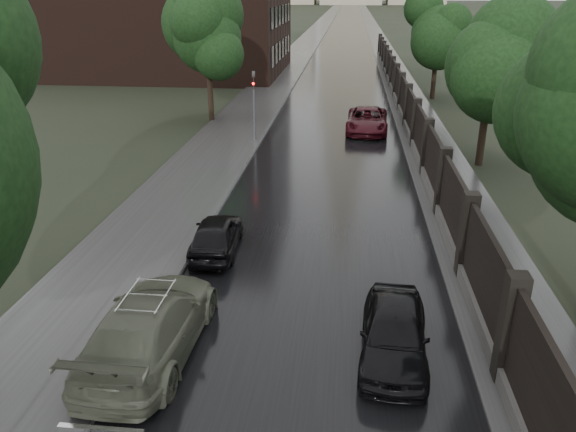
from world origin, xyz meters
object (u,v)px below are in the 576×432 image
at_px(tree_left_far, 207,39).
at_px(car_right_near, 394,333).
at_px(tree_right_c, 438,33).
at_px(traffic_light, 254,101).
at_px(hatchback_left, 216,235).
at_px(car_right_far, 367,120).
at_px(tree_right_b, 492,63).
at_px(volga_sedan, 150,325).

xyz_separation_m(tree_left_far, car_right_near, (10.21, -24.35, -4.58)).
xyz_separation_m(tree_right_c, car_right_near, (-5.29, -34.35, -4.28)).
height_order(tree_left_far, tree_right_c, tree_left_far).
distance_m(tree_left_far, traffic_light, 6.84).
bearing_deg(hatchback_left, tree_right_c, -113.56).
bearing_deg(tree_right_c, tree_left_far, -147.17).
bearing_deg(hatchback_left, car_right_near, 133.30).
bearing_deg(traffic_light, car_right_far, 27.06).
bearing_deg(car_right_near, tree_left_far, 116.61).
distance_m(tree_right_b, volga_sedan, 20.59).
xyz_separation_m(traffic_light, volga_sedan, (0.73, -19.85, -1.61)).
height_order(hatchback_left, car_right_near, car_right_near).
distance_m(tree_left_far, hatchback_left, 20.26).
bearing_deg(hatchback_left, tree_left_far, -79.43).
xyz_separation_m(tree_right_b, traffic_light, (-11.80, 2.99, -2.55)).
distance_m(tree_left_far, tree_right_c, 18.45).
bearing_deg(car_right_far, tree_left_far, 172.44).
distance_m(volga_sedan, hatchback_left, 5.71).
distance_m(tree_left_far, car_right_far, 11.18).
bearing_deg(car_right_near, volga_sedan, -171.17).
xyz_separation_m(hatchback_left, car_right_far, (5.36, 17.41, 0.11)).
bearing_deg(volga_sedan, tree_right_c, -106.12).
height_order(traffic_light, car_right_far, traffic_light).
distance_m(tree_right_b, car_right_near, 17.71).
height_order(tree_right_b, tree_right_c, same).
distance_m(tree_right_c, traffic_light, 19.26).
height_order(tree_left_far, car_right_near, tree_left_far).
bearing_deg(tree_right_b, tree_left_far, 152.70).
height_order(tree_left_far, tree_right_b, tree_left_far).
relative_size(tree_left_far, hatchback_left, 2.02).
relative_size(hatchback_left, car_right_far, 0.70).
xyz_separation_m(tree_left_far, traffic_light, (3.70, -5.01, -2.84)).
xyz_separation_m(hatchback_left, car_right_near, (5.49, -5.20, 0.04)).
xyz_separation_m(tree_right_b, hatchback_left, (-10.78, -11.15, -4.33)).
relative_size(tree_right_c, traffic_light, 1.75).
relative_size(car_right_near, car_right_far, 0.74).
xyz_separation_m(tree_right_c, hatchback_left, (-10.78, -29.15, -4.33)).
bearing_deg(volga_sedan, tree_right_b, -121.80).
relative_size(tree_right_c, hatchback_left, 1.92).
height_order(tree_right_b, hatchback_left, tree_right_b).
bearing_deg(tree_left_far, car_right_near, -67.26).
distance_m(volga_sedan, car_right_far, 23.78).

